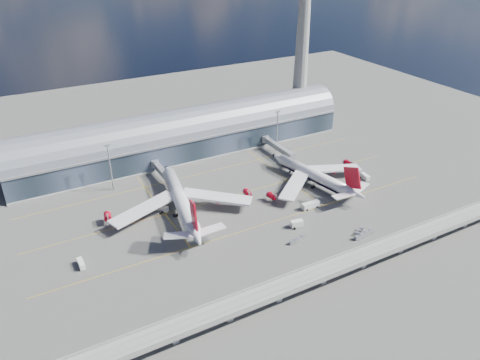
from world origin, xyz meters
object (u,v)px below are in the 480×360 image
floodlight_mast_left (110,166)px  service_truck_0 (81,264)px  airliner_right (315,176)px  service_truck_2 (311,205)px  control_tower (302,50)px  cargo_train_0 (297,240)px  floodlight_mast_right (277,130)px  service_truck_1 (297,224)px  service_truck_4 (286,164)px  cargo_train_2 (359,231)px  service_truck_5 (163,209)px  service_truck_3 (365,177)px  cargo_train_1 (364,234)px  airliner_left (181,202)px

floodlight_mast_left → service_truck_0: (-28.30, -55.69, -12.27)m
airliner_right → service_truck_2: 24.39m
control_tower → airliner_right: (-40.71, -73.57, -46.36)m
floodlight_mast_left → cargo_train_0: bearing=-55.5°
floodlight_mast_right → service_truck_1: (-36.64, -73.86, -11.98)m
service_truck_4 → cargo_train_0: bearing=-116.4°
cargo_train_2 → control_tower: bearing=6.6°
service_truck_5 → cargo_train_2: (69.94, -59.09, -0.66)m
service_truck_3 → cargo_train_1: service_truck_3 is taller
airliner_right → service_truck_5: (-79.38, 13.59, -3.85)m
airliner_left → service_truck_2: (56.39, -25.65, -4.78)m
cargo_train_1 → service_truck_5: bearing=57.8°
airliner_right → service_truck_5: airliner_right is taller
service_truck_0 → service_truck_1: bearing=-11.6°
control_tower → service_truck_0: bearing=-152.9°
control_tower → service_truck_4: 80.85m
service_truck_0 → cargo_train_0: (85.56, -27.48, -0.58)m
control_tower → service_truck_1: size_ratio=17.12×
floodlight_mast_right → service_truck_2: bearing=-108.6°
floodlight_mast_left → service_truck_0: size_ratio=4.01×
floodlight_mast_right → cargo_train_2: bearing=-99.4°
control_tower → service_truck_3: control_tower is taller
service_truck_3 → service_truck_5: 109.22m
control_tower → service_truck_5: size_ratio=17.39×
airliner_right → cargo_train_1: (-9.25, -48.55, -4.28)m
floodlight_mast_left → service_truck_4: 96.48m
service_truck_2 → cargo_train_1: (6.52, -30.29, -0.70)m
airliner_right → service_truck_1: bearing=-147.9°
control_tower → cargo_train_0: size_ratio=11.18×
service_truck_3 → service_truck_5: (-106.99, 21.96, -0.09)m
floodlight_mast_right → service_truck_4: 24.34m
airliner_right → service_truck_5: size_ratio=10.79×
cargo_train_1 → airliner_left: bearing=57.7°
airliner_left → service_truck_3: bearing=1.4°
service_truck_3 → airliner_right: bearing=171.8°
floodlight_mast_right → control_tower: bearing=38.7°
control_tower → airliner_left: 138.41m
floodlight_mast_right → service_truck_4: floodlight_mast_right is taller
cargo_train_1 → service_truck_3: bearing=-33.2°
service_truck_1 → service_truck_4: service_truck_4 is taller
service_truck_2 → cargo_train_0: service_truck_2 is taller
floodlight_mast_left → service_truck_5: floodlight_mast_left is taller
control_tower → service_truck_3: 96.94m
floodlight_mast_right → service_truck_3: (21.90, -53.94, -12.11)m
airliner_left → service_truck_4: airliner_left is taller
service_truck_1 → service_truck_2: (15.16, 10.04, 0.04)m
service_truck_5 → cargo_train_1: service_truck_5 is taller
service_truck_3 → control_tower: bearing=89.5°
airliner_right → cargo_train_1: size_ratio=5.51×
airliner_left → service_truck_5: airliner_left is taller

